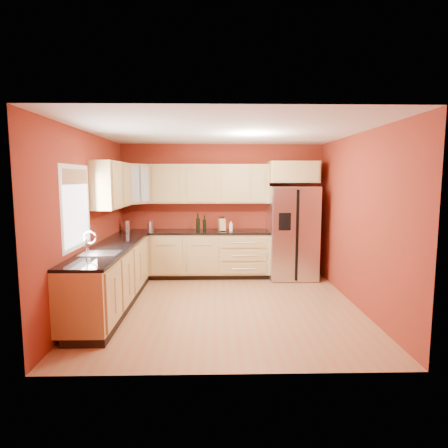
{
  "coord_description": "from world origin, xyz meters",
  "views": [
    {
      "loc": [
        -0.13,
        -5.5,
        1.93
      ],
      "look_at": [
        0.01,
        0.9,
        1.15
      ],
      "focal_mm": 30.0,
      "sensor_mm": 36.0,
      "label": 1
    }
  ],
  "objects_px": {
    "refrigerator": "(292,232)",
    "knife_block": "(222,225)",
    "wine_bottle_a": "(204,223)",
    "canister_left": "(151,226)",
    "soap_dispenser": "(231,226)"
  },
  "relations": [
    {
      "from": "wine_bottle_a",
      "to": "refrigerator",
      "type": "bearing_deg",
      "value": -2.84
    },
    {
      "from": "refrigerator",
      "to": "knife_block",
      "type": "distance_m",
      "value": 1.37
    },
    {
      "from": "refrigerator",
      "to": "wine_bottle_a",
      "type": "bearing_deg",
      "value": 177.16
    },
    {
      "from": "soap_dispenser",
      "to": "wine_bottle_a",
      "type": "bearing_deg",
      "value": 170.41
    },
    {
      "from": "wine_bottle_a",
      "to": "soap_dispenser",
      "type": "distance_m",
      "value": 0.52
    },
    {
      "from": "knife_block",
      "to": "soap_dispenser",
      "type": "height_order",
      "value": "knife_block"
    },
    {
      "from": "knife_block",
      "to": "soap_dispenser",
      "type": "relative_size",
      "value": 1.23
    },
    {
      "from": "refrigerator",
      "to": "wine_bottle_a",
      "type": "distance_m",
      "value": 1.71
    },
    {
      "from": "canister_left",
      "to": "knife_block",
      "type": "xyz_separation_m",
      "value": [
        1.38,
        -0.02,
        0.02
      ]
    },
    {
      "from": "refrigerator",
      "to": "wine_bottle_a",
      "type": "height_order",
      "value": "refrigerator"
    },
    {
      "from": "refrigerator",
      "to": "soap_dispenser",
      "type": "height_order",
      "value": "refrigerator"
    },
    {
      "from": "wine_bottle_a",
      "to": "knife_block",
      "type": "bearing_deg",
      "value": -6.65
    },
    {
      "from": "knife_block",
      "to": "soap_dispenser",
      "type": "distance_m",
      "value": 0.18
    },
    {
      "from": "canister_left",
      "to": "knife_block",
      "type": "relative_size",
      "value": 0.79
    },
    {
      "from": "refrigerator",
      "to": "canister_left",
      "type": "relative_size",
      "value": 9.67
    }
  ]
}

